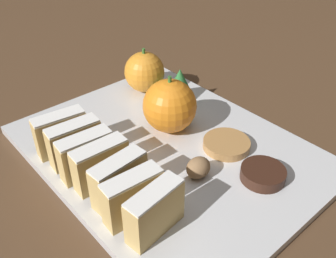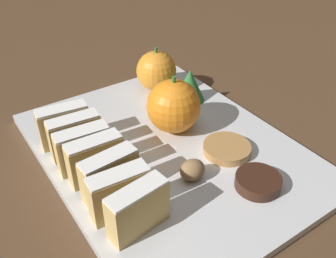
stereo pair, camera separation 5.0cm
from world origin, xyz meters
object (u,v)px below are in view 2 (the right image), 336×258
at_px(orange_near, 173,106).
at_px(orange_far, 156,71).
at_px(chocolate_cookie, 258,182).
at_px(walnut, 192,170).

distance_m(orange_near, orange_far, 0.12).
relative_size(orange_near, orange_far, 1.13).
xyz_separation_m(orange_far, chocolate_cookie, (-0.03, -0.27, -0.03)).
bearing_deg(orange_near, orange_far, 68.62).
xyz_separation_m(orange_far, walnut, (-0.09, -0.22, -0.02)).
bearing_deg(walnut, orange_far, 68.08).
relative_size(orange_far, chocolate_cookie, 1.36).
xyz_separation_m(walnut, chocolate_cookie, (0.06, -0.06, -0.01)).
bearing_deg(orange_far, walnut, -111.92).
bearing_deg(chocolate_cookie, orange_far, 83.72).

